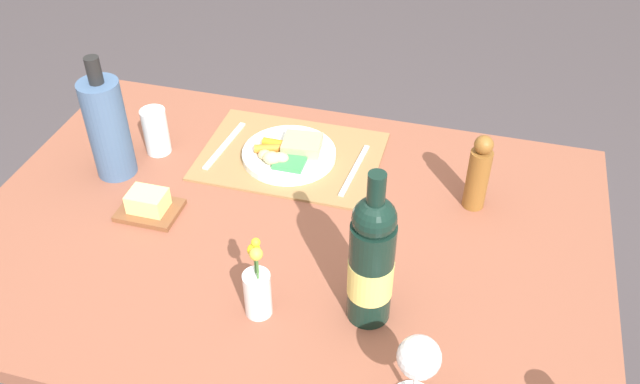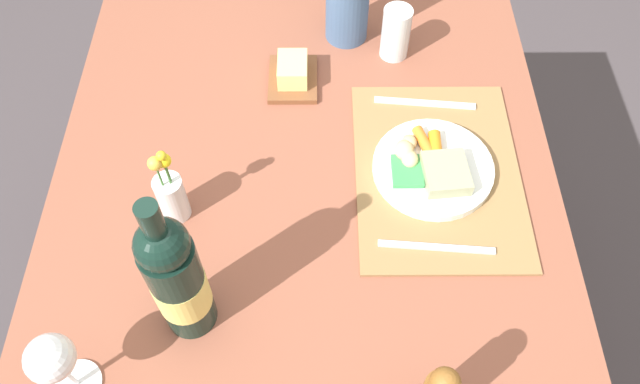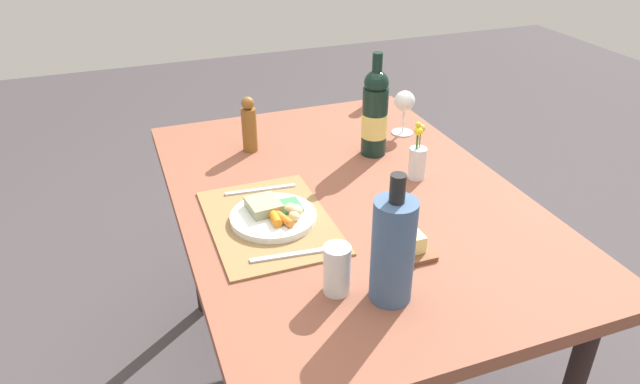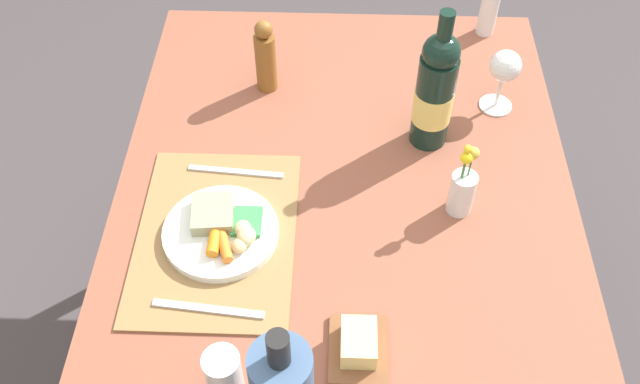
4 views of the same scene
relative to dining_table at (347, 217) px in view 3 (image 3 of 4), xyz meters
The scene contains 13 objects.
dining_table is the anchor object (origin of this frame).
placemat 0.27m from the dining_table, 75.63° to the right, with size 0.43×0.31×0.01m, color olive.
dinner_plate 0.26m from the dining_table, 74.90° to the right, with size 0.22×0.22×0.05m.
fork 0.26m from the dining_table, 113.39° to the right, with size 0.01×0.20×0.01m, color silver.
knife 0.34m from the dining_table, 46.23° to the right, with size 0.01×0.20×0.01m, color silver.
cooler_bottle 0.49m from the dining_table, 11.35° to the right, with size 0.09×0.09×0.30m.
wine_bottle 0.35m from the dining_table, 140.68° to the left, with size 0.08×0.08×0.33m.
wine_glass 0.51m from the dining_table, 133.83° to the left, with size 0.07×0.07×0.15m.
pepper_mill 0.45m from the dining_table, 153.82° to the right, with size 0.05×0.05×0.18m.
water_tumbler 0.44m from the dining_table, 26.27° to the right, with size 0.06×0.06×0.12m.
salt_shaker 0.71m from the dining_table, 149.99° to the left, with size 0.05×0.05×0.12m, color white.
butter_dish 0.32m from the dining_table, ahead, with size 0.13×0.10×0.05m.
flower_vase 0.27m from the dining_table, 95.43° to the left, with size 0.05×0.05×0.18m.
Camera 3 is at (1.30, -0.57, 1.59)m, focal length 32.59 mm.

